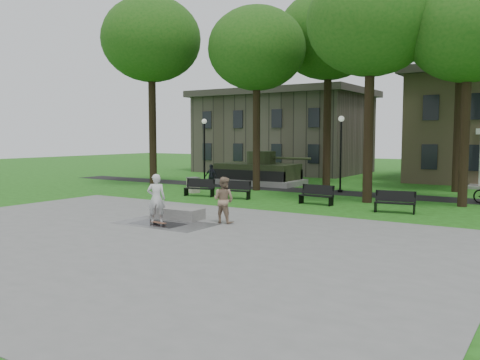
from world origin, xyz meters
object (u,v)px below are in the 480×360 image
object	(u,v)px
friend_watching	(224,200)
trash_bin	(193,185)
park_bench_0	(200,187)
concrete_block	(178,213)
skateboarder	(156,199)

from	to	relation	value
friend_watching	trash_bin	world-z (taller)	friend_watching
park_bench_0	trash_bin	world-z (taller)	park_bench_0
concrete_block	trash_bin	world-z (taller)	trash_bin
friend_watching	park_bench_0	world-z (taller)	friend_watching
skateboarder	concrete_block	bearing A→B (deg)	-123.98
skateboarder	trash_bin	world-z (taller)	skateboarder
concrete_block	friend_watching	bearing A→B (deg)	3.66
concrete_block	skateboarder	world-z (taller)	skateboarder
concrete_block	park_bench_0	world-z (taller)	park_bench_0
skateboarder	park_bench_0	world-z (taller)	skateboarder
friend_watching	skateboarder	bearing A→B (deg)	32.87
concrete_block	friend_watching	world-z (taller)	friend_watching
skateboarder	trash_bin	xyz separation A→B (m)	(-5.58, 9.54, -0.53)
friend_watching	park_bench_0	distance (m)	9.40
concrete_block	trash_bin	bearing A→B (deg)	124.08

